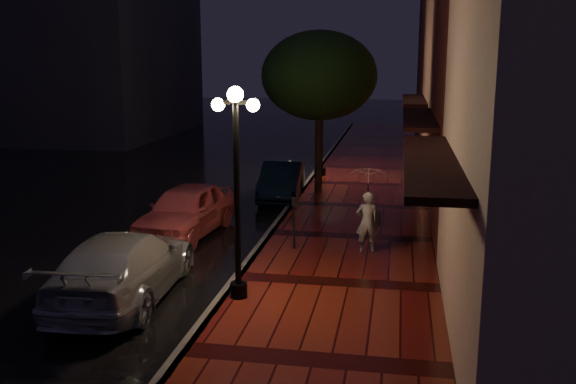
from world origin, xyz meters
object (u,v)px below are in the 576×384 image
Objects in this scene: streetlamp_near at (237,181)px; woman_with_umbrella at (368,196)px; streetlamp_far at (322,117)px; silver_car at (124,266)px; street_tree at (319,78)px; parking_meter at (294,218)px; navy_car at (282,180)px; pink_car at (186,210)px.

streetlamp_near reaches higher than woman_with_umbrella.
silver_car is at bearing -99.85° from streetlamp_far.
street_tree is 8.13m from parking_meter.
streetlamp_far is at bearing 72.02° from navy_car.
street_tree reaches higher than navy_car.
parking_meter is at bearing -14.99° from pink_car.
streetlamp_near is at bearing -101.96° from parking_meter.
parking_meter reaches higher than pink_car.
streetlamp_far reaches higher than navy_car.
pink_car is (-2.76, -9.18, -1.87)m from streetlamp_far.
pink_car is 1.08× the size of navy_car.
navy_car is (-0.95, -3.90, -1.95)m from streetlamp_far.
streetlamp_near and streetlamp_far have the same top height.
silver_car is 2.26× the size of woman_with_umbrella.
streetlamp_near is 1.00× the size of pink_car.
navy_car is 1.81× the size of woman_with_umbrella.
pink_car reaches higher than navy_car.
navy_car is at bearing -103.67° from streetlamp_far.
streetlamp_near is 4.45m from woman_with_umbrella.
woman_with_umbrella is at bearing 55.74° from streetlamp_near.
streetlamp_far is 10.59m from parking_meter.
streetlamp_far reaches higher than pink_car.
streetlamp_far is at bearing -103.30° from silver_car.
streetlamp_far is 1.08× the size of navy_car.
pink_car is 5.58m from navy_car.
street_tree is at bearing -85.09° from streetlamp_far.
street_tree is 1.17× the size of silver_car.
woman_with_umbrella reaches higher than navy_car.
streetlamp_far is at bearing 90.47° from parking_meter.
woman_with_umbrella is (2.44, 3.59, -1.00)m from streetlamp_near.
streetlamp_near is 1.08× the size of navy_car.
street_tree reaches higher than streetlamp_far.
streetlamp_near is 11.12m from street_tree.
streetlamp_near is at bearing -90.00° from streetlamp_far.
streetlamp_near is 0.87× the size of silver_car.
streetlamp_far is 1.96× the size of woman_with_umbrella.
woman_with_umbrella is at bearing -1.69° from parking_meter.
streetlamp_far reaches higher than silver_car.
street_tree is 7.72m from pink_car.
streetlamp_near is 5.86m from pink_car.
pink_car is at bearing -89.86° from silver_car.
woman_with_umbrella is (5.20, -1.23, 0.87)m from pink_car.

